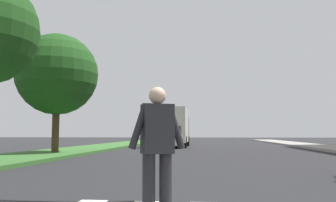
{
  "coord_description": "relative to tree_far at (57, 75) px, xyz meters",
  "views": [
    {
      "loc": [
        -0.42,
        4.04,
        1.1
      ],
      "look_at": [
        -1.89,
        17.84,
        2.38
      ],
      "focal_mm": 37.65,
      "sensor_mm": 36.0,
      "label": 1
    }
  ],
  "objects": [
    {
      "name": "tree_far",
      "position": [
        0.0,
        0.0,
        0.0
      ],
      "size": [
        4.2,
        4.2,
        6.11
      ],
      "color": "#4C3823",
      "rests_on": "median_strip"
    },
    {
      "name": "pedestrian_performer",
      "position": [
        7.03,
        -12.94,
        -3.21
      ],
      "size": [
        0.71,
        0.41,
        1.69
      ],
      "color": "#262628",
      "rests_on": "ground_plane"
    },
    {
      "name": "median_strip",
      "position": [
        -0.19,
        6.62,
        -4.07
      ],
      "size": [
        3.65,
        64.0,
        0.15
      ],
      "primitive_type": "cube",
      "color": "#386B2D",
      "rests_on": "ground_plane"
    },
    {
      "name": "sedan_midblock",
      "position": [
        5.06,
        9.68,
        -3.38
      ],
      "size": [
        2.04,
        4.55,
        1.64
      ],
      "color": "silver",
      "rests_on": "ground_plane"
    },
    {
      "name": "truck_box_delivery",
      "position": [
        5.01,
        11.62,
        -2.51
      ],
      "size": [
        2.4,
        6.2,
        3.1
      ],
      "color": "gray",
      "rests_on": "ground_plane"
    },
    {
      "name": "ground_plane",
      "position": [
        8.05,
        8.62,
        -4.15
      ],
      "size": [
        140.0,
        140.0,
        0.0
      ],
      "primitive_type": "plane",
      "color": "#262628"
    }
  ]
}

